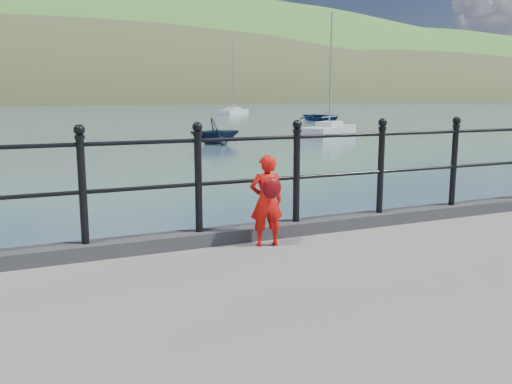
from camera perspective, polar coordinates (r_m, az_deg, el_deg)
name	(u,v)px	position (r m, az deg, el deg)	size (l,w,h in m)	color
ground	(245,316)	(6.68, -1.19, -12.95)	(600.00, 600.00, 0.00)	#2D4251
kerb	(250,233)	(6.20, -0.69, -4.29)	(60.00, 0.30, 0.15)	#28282B
railing	(249,168)	(6.06, -0.70, 2.59)	(18.11, 0.11, 1.20)	black
far_shore	(115,153)	(249.72, -14.59, 4.01)	(830.00, 200.00, 156.00)	#333A21
child	(267,200)	(5.84, 1.14, -0.85)	(0.40, 0.34, 1.00)	red
launch_blue	(322,116)	(57.47, 7.00, 7.93)	(3.40, 4.76, 0.99)	navy
launch_navy	(215,131)	(29.57, -4.32, 6.40)	(2.34, 2.71, 1.43)	black
sailboat_far	(233,112)	(75.03, -2.45, 8.38)	(6.38, 6.61, 10.19)	silver
sailboat_near	(329,132)	(34.87, 7.70, 6.29)	(5.49, 4.62, 7.87)	beige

